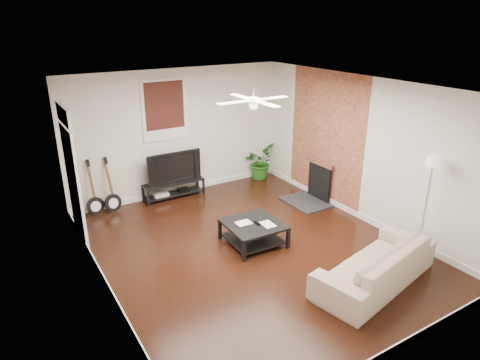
# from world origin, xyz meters

# --- Properties ---
(room) EXTENTS (5.01, 6.01, 2.81)m
(room) POSITION_xyz_m (0.00, 0.00, 1.40)
(room) COLOR black
(room) RESTS_ON ground
(brick_accent) EXTENTS (0.02, 2.20, 2.80)m
(brick_accent) POSITION_xyz_m (2.49, 1.00, 1.40)
(brick_accent) COLOR brown
(brick_accent) RESTS_ON floor
(fireplace) EXTENTS (0.80, 1.10, 0.92)m
(fireplace) POSITION_xyz_m (2.20, 1.00, 0.46)
(fireplace) COLOR black
(fireplace) RESTS_ON floor
(window_back) EXTENTS (1.00, 0.06, 1.30)m
(window_back) POSITION_xyz_m (-0.30, 2.97, 1.95)
(window_back) COLOR black
(window_back) RESTS_ON wall_back
(door_left) EXTENTS (0.08, 1.00, 2.50)m
(door_left) POSITION_xyz_m (-2.46, 1.90, 1.25)
(door_left) COLOR white
(door_left) RESTS_ON wall_left
(tv_stand) EXTENTS (1.36, 0.36, 0.38)m
(tv_stand) POSITION_xyz_m (-0.27, 2.78, 0.19)
(tv_stand) COLOR black
(tv_stand) RESTS_ON floor
(tv) EXTENTS (1.22, 0.16, 0.70)m
(tv) POSITION_xyz_m (-0.27, 2.80, 0.73)
(tv) COLOR black
(tv) RESTS_ON tv_stand
(coffee_table) EXTENTS (0.98, 0.98, 0.40)m
(coffee_table) POSITION_xyz_m (0.11, 0.13, 0.20)
(coffee_table) COLOR black
(coffee_table) RESTS_ON floor
(sofa) EXTENTS (2.35, 1.31, 0.65)m
(sofa) POSITION_xyz_m (1.03, -1.83, 0.32)
(sofa) COLOR #BEAA8E
(sofa) RESTS_ON floor
(floor_lamp) EXTENTS (0.35, 0.35, 1.81)m
(floor_lamp) POSITION_xyz_m (2.20, -1.73, 0.91)
(floor_lamp) COLOR silver
(floor_lamp) RESTS_ON floor
(potted_plant) EXTENTS (1.01, 1.01, 0.85)m
(potted_plant) POSITION_xyz_m (2.04, 2.81, 0.43)
(potted_plant) COLOR #235A19
(potted_plant) RESTS_ON floor
(guitar_left) EXTENTS (0.40, 0.31, 1.18)m
(guitar_left) POSITION_xyz_m (-2.00, 2.75, 0.59)
(guitar_left) COLOR black
(guitar_left) RESTS_ON floor
(guitar_right) EXTENTS (0.42, 0.35, 1.18)m
(guitar_right) POSITION_xyz_m (-1.65, 2.72, 0.59)
(guitar_right) COLOR black
(guitar_right) RESTS_ON floor
(ceiling_fan) EXTENTS (1.24, 1.24, 0.32)m
(ceiling_fan) POSITION_xyz_m (0.00, 0.00, 2.60)
(ceiling_fan) COLOR white
(ceiling_fan) RESTS_ON ceiling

